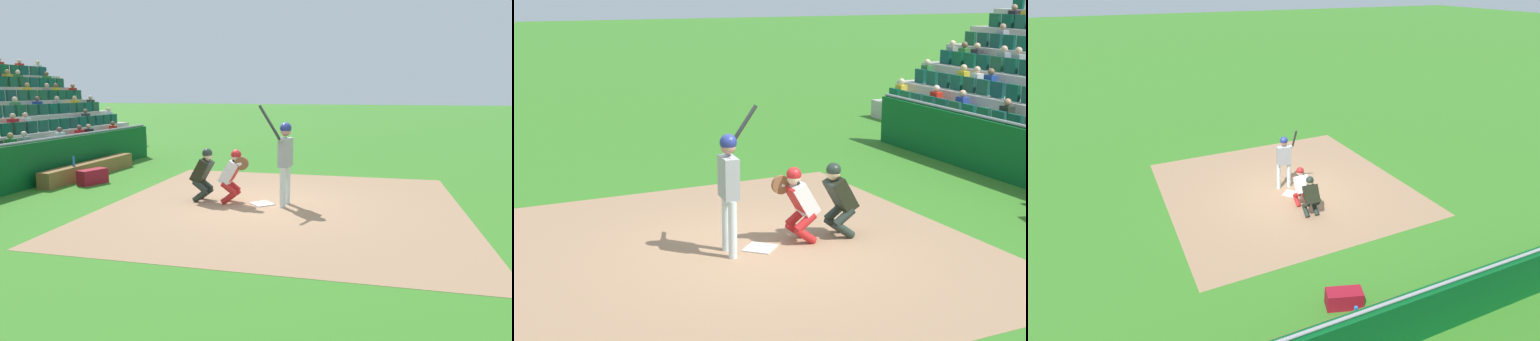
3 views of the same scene
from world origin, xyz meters
The scene contains 10 objects.
ground_plane centered at (0.00, 0.00, 0.00)m, with size 160.00×160.00×0.00m, color #347322.
infield_dirt_patch centered at (0.00, 0.50, 0.00)m, with size 7.90×7.67×0.01m, color #9A7556.
home_plate_marker centered at (0.00, 0.00, 0.02)m, with size 0.44×0.44×0.02m, color white.
batter_at_plate centered at (-0.01, 0.51, 1.17)m, with size 0.57×0.70×2.25m.
catcher_crouching centered at (0.05, -0.68, 0.70)m, with size 0.46×0.71×1.26m.
home_plate_umpire centered at (0.02, -1.39, 0.69)m, with size 0.47×0.51×1.26m.
dugout_wall centered at (0.00, -6.42, 0.61)m, with size 12.69×0.24×1.26m.
dugout_bench centered at (-2.05, -5.87, 0.22)m, with size 4.13×0.40×0.44m, color brown.
water_bottle_on_bench centered at (-1.24, -5.84, 0.58)m, with size 0.07×0.07×0.28m, color blue.
equipment_duffel_bag centered at (-1.02, -5.09, 0.21)m, with size 0.80×0.36×0.41m, color maroon.
Camera 1 is at (9.84, 2.50, 2.54)m, focal length 32.24 mm.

